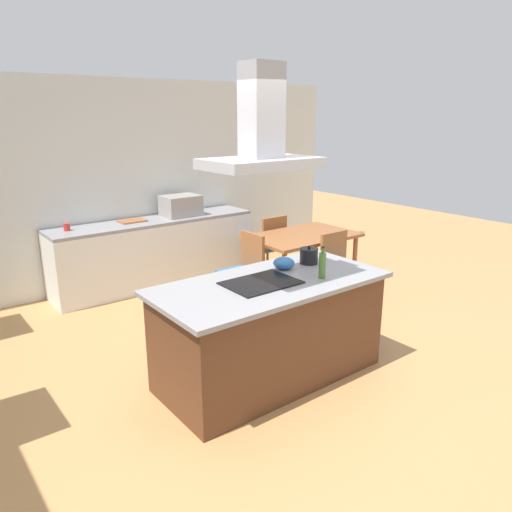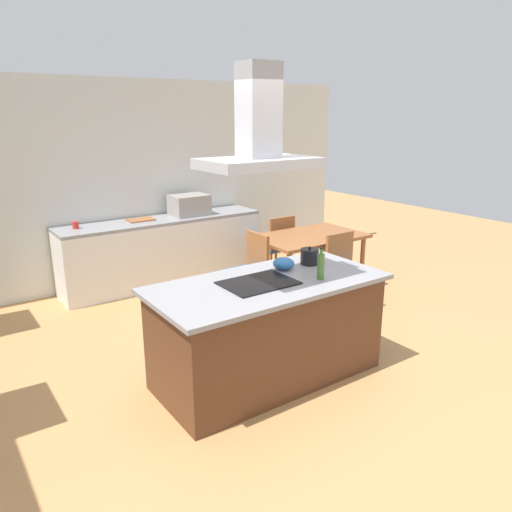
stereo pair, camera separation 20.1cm
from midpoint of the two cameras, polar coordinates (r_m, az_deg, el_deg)
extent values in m
plane|color=tan|center=(5.66, -6.73, -7.44)|extent=(16.00, 16.00, 0.00)
cube|color=silver|center=(6.84, -14.21, 8.11)|extent=(7.20, 0.10, 2.70)
cube|color=#59331E|center=(4.33, 2.74, -8.83)|extent=(1.93, 0.87, 0.86)
cube|color=gray|center=(4.16, 2.82, -3.20)|extent=(2.03, 0.97, 0.04)
cube|color=black|center=(4.09, 1.68, -3.14)|extent=(0.60, 0.44, 0.01)
cylinder|color=black|center=(4.63, 7.47, -0.07)|extent=(0.17, 0.17, 0.15)
sphere|color=black|center=(4.61, 7.51, 0.95)|extent=(0.03, 0.03, 0.03)
cone|color=black|center=(4.70, 8.42, 0.23)|extent=(0.06, 0.03, 0.04)
cylinder|color=#47722D|center=(4.22, 8.88, -1.22)|extent=(0.06, 0.06, 0.22)
cylinder|color=#47722D|center=(4.18, 8.96, 0.53)|extent=(0.03, 0.03, 0.04)
cylinder|color=black|center=(4.17, 8.97, 0.90)|extent=(0.03, 0.03, 0.01)
ellipsoid|color=#2D6BB7|center=(4.46, 4.50, -0.87)|extent=(0.20, 0.20, 0.11)
cube|color=white|center=(6.83, -9.86, 0.44)|extent=(2.78, 0.62, 0.86)
cube|color=gray|center=(6.72, -10.04, 4.13)|extent=(2.78, 0.62, 0.04)
cube|color=#9E9993|center=(6.87, -6.92, 5.89)|extent=(0.50, 0.38, 0.28)
cylinder|color=red|center=(6.38, -19.36, 3.40)|extent=(0.08, 0.08, 0.09)
cube|color=#995B33|center=(6.65, -12.40, 4.13)|extent=(0.34, 0.24, 0.02)
cube|color=#995B33|center=(6.38, 7.06, 2.24)|extent=(1.40, 0.90, 0.04)
cylinder|color=#995B33|center=(5.83, 4.81, -2.91)|extent=(0.06, 0.06, 0.71)
cylinder|color=#995B33|center=(6.66, 13.05, -0.83)|extent=(0.06, 0.06, 0.71)
cylinder|color=#995B33|center=(6.38, 0.57, -1.13)|extent=(0.06, 0.06, 0.71)
cylinder|color=#995B33|center=(7.15, 8.68, 0.59)|extent=(0.06, 0.06, 0.71)
cube|color=#2D6BB7|center=(5.86, -0.34, -1.95)|extent=(0.42, 0.42, 0.04)
cube|color=#995B33|center=(5.90, 1.17, 0.59)|extent=(0.04, 0.42, 0.44)
cylinder|color=#995B33|center=(5.70, -0.80, -4.89)|extent=(0.04, 0.04, 0.41)
cylinder|color=#995B33|center=(5.99, -2.74, -3.87)|extent=(0.04, 0.04, 0.41)
cylinder|color=#995B33|center=(5.90, 2.10, -4.16)|extent=(0.04, 0.04, 0.41)
cylinder|color=#995B33|center=(6.17, 0.08, -3.21)|extent=(0.04, 0.04, 0.41)
cube|color=#2D6BB7|center=(5.95, 11.78, -2.03)|extent=(0.42, 0.42, 0.04)
cube|color=#995B33|center=(6.01, 10.60, 0.60)|extent=(0.42, 0.04, 0.44)
cylinder|color=#995B33|center=(6.04, 14.07, -4.17)|extent=(0.04, 0.04, 0.41)
cylinder|color=#995B33|center=(5.79, 11.71, -4.93)|extent=(0.04, 0.04, 0.41)
cylinder|color=#995B33|center=(6.27, 11.61, -3.26)|extent=(0.04, 0.04, 0.41)
cylinder|color=#995B33|center=(6.02, 9.23, -3.95)|extent=(0.04, 0.04, 0.41)
cube|color=#2D6BB7|center=(7.01, 2.88, 1.09)|extent=(0.42, 0.42, 0.04)
cube|color=#995B33|center=(6.81, 3.89, 2.69)|extent=(0.42, 0.04, 0.44)
cylinder|color=#995B33|center=(7.11, 0.82, -0.57)|extent=(0.04, 0.04, 0.41)
cylinder|color=#995B33|center=(7.32, 3.11, -0.10)|extent=(0.04, 0.04, 0.41)
cylinder|color=#995B33|center=(6.83, 2.59, -1.28)|extent=(0.04, 0.04, 0.41)
cylinder|color=#995B33|center=(7.05, 4.91, -0.77)|extent=(0.04, 0.04, 0.41)
cube|color=#ADADB2|center=(3.87, 1.80, 10.71)|extent=(0.90, 0.55, 0.08)
cube|color=#ADADB2|center=(3.86, 1.86, 16.49)|extent=(0.28, 0.24, 0.70)
camera|label=1|loc=(0.10, -88.73, 0.37)|focal=34.48mm
camera|label=2|loc=(0.10, 91.27, -0.37)|focal=34.48mm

